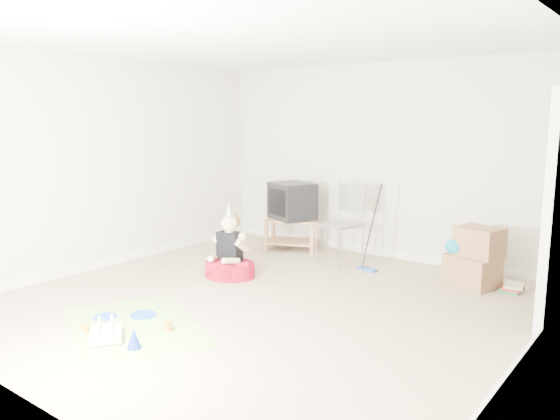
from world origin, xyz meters
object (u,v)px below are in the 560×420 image
Objects in this scene: folding_chair at (340,224)px; birthday_cake at (106,335)px; cardboard_boxes at (474,258)px; seated_woman at (230,261)px; tv_stand at (292,231)px; crt_tv at (292,201)px.

folding_chair is 2.56× the size of birthday_cake.
seated_woman reaches higher than cardboard_boxes.
folding_chair is at bearing -13.22° from tv_stand.
birthday_cake is (0.44, -2.04, -0.15)m from seated_woman.
tv_stand is at bearing 23.59° from crt_tv.
seated_woman is at bearing -150.19° from cardboard_boxes.
cardboard_boxes is 2.80m from seated_woman.
seated_woman reaches higher than tv_stand.
seated_woman is at bearing 102.23° from birthday_cake.
cardboard_boxes is (2.64, -0.15, -0.38)m from crt_tv.
cardboard_boxes is (1.72, 0.07, -0.19)m from folding_chair.
crt_tv is 0.56× the size of folding_chair.
birthday_cake is at bearing -79.70° from tv_stand.
cardboard_boxes is 0.76× the size of seated_woman.
folding_chair is at bearing -177.80° from cardboard_boxes.
folding_chair is at bearing 61.74° from seated_woman.
folding_chair reaches higher than birthday_cake.
seated_woman is at bearing -82.30° from tv_stand.
seated_woman is 2.09m from birthday_cake.
folding_chair is 1.73m from cardboard_boxes.
cardboard_boxes reaches higher than birthday_cake.
cardboard_boxes is at bearing 59.96° from birthday_cake.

